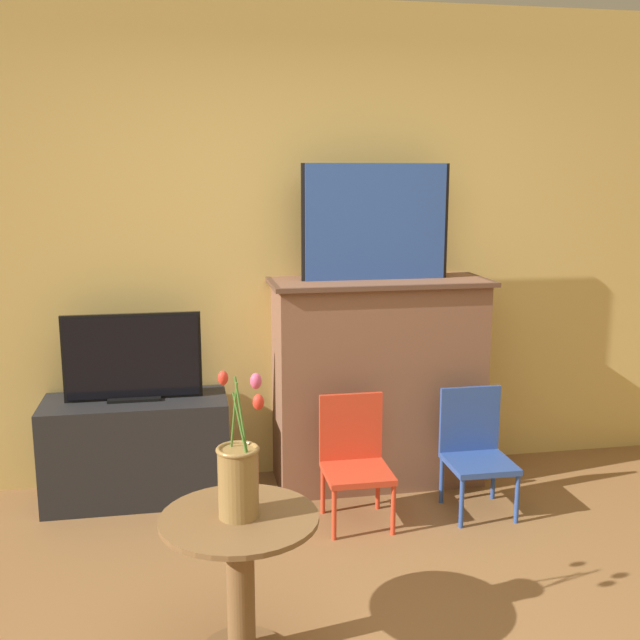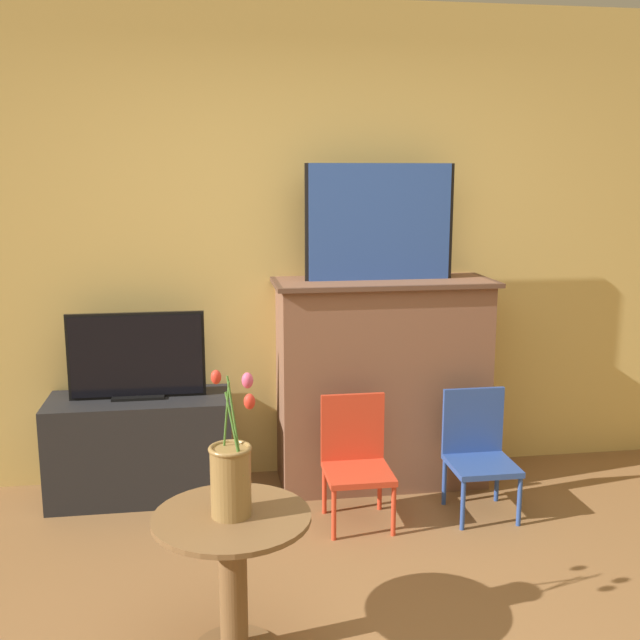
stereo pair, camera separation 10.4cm
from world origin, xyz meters
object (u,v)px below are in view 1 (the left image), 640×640
painting (376,222)px  chair_red (354,455)px  tv_monitor (133,358)px  chair_blue (475,447)px  vase_tulips (239,477)px

painting → chair_red: (-0.22, -0.47, -1.16)m
tv_monitor → chair_blue: bearing=-14.4°
painting → tv_monitor: bearing=-179.6°
vase_tulips → chair_blue: bearing=38.3°
chair_blue → vase_tulips: vase_tulips is taller
tv_monitor → chair_red: 1.29m
tv_monitor → chair_red: bearing=-22.5°
chair_red → vase_tulips: 1.28m
tv_monitor → chair_blue: tv_monitor is taller
vase_tulips → tv_monitor: bearing=106.8°
painting → chair_red: painting is taller
chair_red → chair_blue: size_ratio=1.00×
painting → vase_tulips: painting is taller
tv_monitor → vase_tulips: 1.56m
chair_red → vase_tulips: (-0.66, -1.03, 0.36)m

